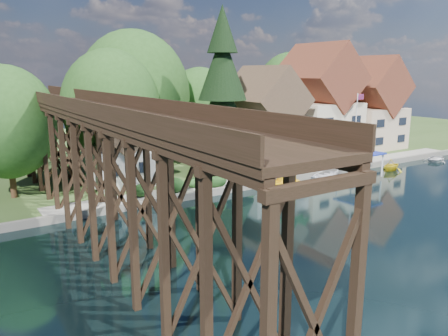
{
  "coord_description": "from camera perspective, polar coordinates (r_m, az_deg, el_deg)",
  "views": [
    {
      "loc": [
        -24.22,
        -24.01,
        10.74
      ],
      "look_at": [
        -4.93,
        6.0,
        2.89
      ],
      "focal_mm": 35.0,
      "sensor_mm": 36.0,
      "label": 1
    }
  ],
  "objects": [
    {
      "name": "bank",
      "position": [
        63.73,
        -9.94,
        2.74
      ],
      "size": [
        140.0,
        52.0,
        0.5
      ],
      "primitive_type": "cube",
      "color": "#324D1E",
      "rests_on": "ground"
    },
    {
      "name": "shed",
      "position": [
        41.29,
        -13.6,
        2.42
      ],
      "size": [
        5.09,
        5.4,
        7.85
      ],
      "color": "silver",
      "rests_on": "bank"
    },
    {
      "name": "seawall",
      "position": [
        43.93,
        8.42,
        -1.47
      ],
      "size": [
        60.0,
        0.4,
        0.62
      ],
      "primitive_type": "cube",
      "color": "slate",
      "rests_on": "ground"
    },
    {
      "name": "house_left",
      "position": [
        51.06,
        5.23,
        6.05
      ],
      "size": [
        7.64,
        8.64,
        11.02
      ],
      "color": "silver",
      "rests_on": "bank"
    },
    {
      "name": "boat_yellow",
      "position": [
        51.94,
        21.05,
        0.46
      ],
      "size": [
        2.94,
        2.59,
        1.47
      ],
      "primitive_type": "imported",
      "rotation": [
        0.0,
        0.0,
        1.64
      ],
      "color": "yellow",
      "rests_on": "ground"
    },
    {
      "name": "promenade",
      "position": [
        46.12,
        9.25,
        -0.55
      ],
      "size": [
        50.0,
        2.6,
        0.06
      ],
      "primitive_type": "cube",
      "color": "gray",
      "rests_on": "bank"
    },
    {
      "name": "palm_tree",
      "position": [
        47.73,
        9.17,
        5.76
      ],
      "size": [
        4.24,
        4.24,
        5.55
      ],
      "color": "#382314",
      "rests_on": "bank"
    },
    {
      "name": "bg_trees",
      "position": [
        51.93,
        -3.64,
        8.57
      ],
      "size": [
        49.9,
        13.3,
        10.57
      ],
      "color": "#382314",
      "rests_on": "bank"
    },
    {
      "name": "ground",
      "position": [
        35.75,
        11.99,
        -5.35
      ],
      "size": [
        140.0,
        140.0,
        0.0
      ],
      "primitive_type": "plane",
      "color": "black",
      "rests_on": "ground"
    },
    {
      "name": "house_center",
      "position": [
        57.25,
        12.14,
        7.8
      ],
      "size": [
        8.65,
        9.18,
        13.89
      ],
      "color": "beige",
      "rests_on": "bank"
    },
    {
      "name": "boat_canopy",
      "position": [
        47.67,
        17.29,
        0.26
      ],
      "size": [
        3.48,
        4.36,
        2.73
      ],
      "color": "silver",
      "rests_on": "ground"
    },
    {
      "name": "shrubs",
      "position": [
        39.77,
        -2.13,
        -1.44
      ],
      "size": [
        15.76,
        2.47,
        1.7
      ],
      "color": "#1B4017",
      "rests_on": "bank"
    },
    {
      "name": "boat_white_a",
      "position": [
        46.1,
        13.3,
        -0.84
      ],
      "size": [
        4.96,
        4.1,
        0.89
      ],
      "primitive_type": "imported",
      "rotation": [
        0.0,
        0.0,
        1.84
      ],
      "color": "white",
      "rests_on": "ground"
    },
    {
      "name": "house_right",
      "position": [
        63.62,
        18.26,
        7.31
      ],
      "size": [
        8.15,
        8.64,
        12.45
      ],
      "color": "#CEB294",
      "rests_on": "bank"
    },
    {
      "name": "conifer",
      "position": [
        44.89,
        -0.21,
        9.63
      ],
      "size": [
        6.81,
        6.81,
        16.76
      ],
      "color": "#382314",
      "rests_on": "bank"
    },
    {
      "name": "flagpole",
      "position": [
        55.12,
        16.98,
        6.19
      ],
      "size": [
        1.23,
        0.16,
        7.81
      ],
      "color": "white",
      "rests_on": "bank"
    },
    {
      "name": "trestle_bridge",
      "position": [
        30.79,
        -16.73,
        1.79
      ],
      "size": [
        4.12,
        44.18,
        9.3
      ],
      "color": "black",
      "rests_on": "ground"
    },
    {
      "name": "tugboat",
      "position": [
        41.31,
        7.92,
        -1.88
      ],
      "size": [
        3.2,
        2.24,
        2.11
      ],
      "color": "red",
      "rests_on": "ground"
    },
    {
      "name": "boat_white_b",
      "position": [
        60.06,
        26.08,
        1.19
      ],
      "size": [
        4.15,
        3.43,
        0.75
      ],
      "primitive_type": "imported",
      "rotation": [
        0.0,
        0.0,
        1.84
      ],
      "color": "silver",
      "rests_on": "ground"
    }
  ]
}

